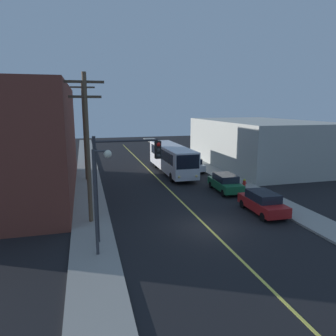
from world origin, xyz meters
TOP-DOWN VIEW (x-y plane):
  - ground_plane at (0.00, 0.00)m, footprint 120.00×120.00m
  - sidewalk_left at (-7.25, 10.00)m, footprint 2.50×90.00m
  - sidewalk_right at (7.25, 10.00)m, footprint 2.50×90.00m
  - lane_stripe_center at (0.00, 15.00)m, footprint 0.16×60.00m
  - building_left_brick at (-13.49, 11.41)m, footprint 10.00×19.87m
  - building_right_warehouse at (14.50, 18.45)m, footprint 12.00×19.71m
  - city_bus at (2.20, 16.64)m, footprint 2.59×12.16m
  - parked_car_red at (4.86, 1.50)m, footprint 1.88×4.43m
  - parked_car_green at (4.79, 7.64)m, footprint 1.95×4.46m
  - parked_car_white at (4.87, 16.98)m, footprint 1.84×4.41m
  - utility_pole_near at (-7.26, 2.76)m, footprint 2.40×0.28m
  - utility_pole_mid at (-7.37, 15.33)m, footprint 2.40×0.28m
  - traffic_signal_left_corner at (-5.41, -0.72)m, footprint 3.75×0.48m
  - street_lamp_left at (-6.83, -2.23)m, footprint 0.98×0.40m
  - fire_hydrant at (6.85, 7.90)m, footprint 0.44×0.26m

SIDE VIEW (x-z plane):
  - ground_plane at x=0.00m, z-range 0.00..0.00m
  - lane_stripe_center at x=0.00m, z-range 0.00..0.01m
  - sidewalk_left at x=-7.25m, z-range 0.00..0.15m
  - sidewalk_right at x=7.25m, z-range 0.00..0.15m
  - fire_hydrant at x=6.85m, z-range 0.16..1.00m
  - parked_car_red at x=4.86m, z-range 0.03..1.65m
  - parked_car_green at x=4.79m, z-range 0.03..1.65m
  - parked_car_white at x=4.87m, z-range 0.03..1.65m
  - city_bus at x=2.20m, z-range 0.22..3.42m
  - building_right_warehouse at x=14.50m, z-range 0.00..5.86m
  - street_lamp_left at x=-6.83m, z-range 0.99..6.49m
  - traffic_signal_left_corner at x=-5.41m, z-range 1.30..7.30m
  - building_left_brick at x=-13.49m, z-range 0.00..9.45m
  - utility_pole_near at x=-7.26m, z-range 0.64..10.28m
  - utility_pole_mid at x=-7.37m, z-range 0.65..10.62m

